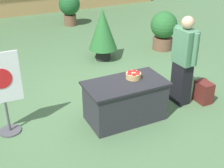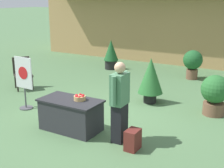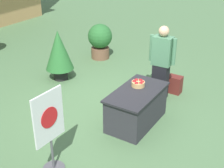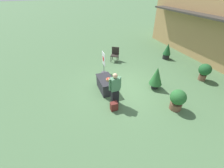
{
  "view_description": "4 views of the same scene",
  "coord_description": "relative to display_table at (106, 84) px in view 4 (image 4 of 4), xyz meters",
  "views": [
    {
      "loc": [
        -2.44,
        -4.9,
        3.13
      ],
      "look_at": [
        -0.24,
        -0.4,
        0.53
      ],
      "focal_mm": 50.0,
      "sensor_mm": 36.0,
      "label": 1
    },
    {
      "loc": [
        3.99,
        -6.01,
        2.96
      ],
      "look_at": [
        0.39,
        0.12,
        0.95
      ],
      "focal_mm": 50.0,
      "sensor_mm": 36.0,
      "label": 2
    },
    {
      "loc": [
        -4.94,
        -3.2,
        3.52
      ],
      "look_at": [
        0.24,
        0.05,
        0.49
      ],
      "focal_mm": 50.0,
      "sensor_mm": 36.0,
      "label": 3
    },
    {
      "loc": [
        6.35,
        -2.81,
        4.98
      ],
      "look_at": [
        0.43,
        -0.64,
        0.73
      ],
      "focal_mm": 24.0,
      "sensor_mm": 36.0,
      "label": 4
    }
  ],
  "objects": [
    {
      "name": "potted_plant_far_left",
      "position": [
        -2.36,
        5.78,
        0.29
      ],
      "size": [
        0.6,
        0.6,
        1.22
      ],
      "color": "black",
      "rests_on": "ground_plane"
    },
    {
      "name": "person_visitor",
      "position": [
        1.24,
        0.05,
        0.51
      ],
      "size": [
        0.28,
        0.61,
        1.71
      ],
      "rotation": [
        0.0,
        0.0,
        -3.1
      ],
      "color": "black",
      "rests_on": "ground_plane"
    },
    {
      "name": "apple_basket",
      "position": [
        0.2,
        0.08,
        0.42
      ],
      "size": [
        0.26,
        0.26,
        0.13
      ],
      "color": "tan",
      "rests_on": "display_table"
    },
    {
      "name": "potted_plant_far_right",
      "position": [
        1.04,
        5.89,
        0.27
      ],
      "size": [
        0.71,
        0.71,
        1.07
      ],
      "color": "brown",
      "rests_on": "ground_plane"
    },
    {
      "name": "ground_plane",
      "position": [
        0.17,
        0.78,
        -0.36
      ],
      "size": [
        120.0,
        120.0,
        0.0
      ],
      "primitive_type": "plane",
      "color": "#4C7047"
    },
    {
      "name": "potted_plant_near_right",
      "position": [
        2.58,
        2.62,
        0.22
      ],
      "size": [
        0.72,
        0.72,
        1.05
      ],
      "color": "brown",
      "rests_on": "ground_plane"
    },
    {
      "name": "patio_chair",
      "position": [
        -3.43,
        1.86,
        0.21
      ],
      "size": [
        0.76,
        0.76,
        1.03
      ],
      "rotation": [
        0.0,
        0.0,
        5.69
      ],
      "color": "#28231E",
      "rests_on": "ground_plane"
    },
    {
      "name": "backpack",
      "position": [
        1.65,
        -0.15,
        -0.15
      ],
      "size": [
        0.24,
        0.34,
        0.42
      ],
      "color": "maroon",
      "rests_on": "ground_plane"
    },
    {
      "name": "display_table",
      "position": [
        0.0,
        0.0,
        0.0
      ],
      "size": [
        1.41,
        0.77,
        0.72
      ],
      "color": "#2D2D33",
      "rests_on": "ground_plane"
    },
    {
      "name": "poster_board",
      "position": [
        -1.93,
        0.49,
        0.42
      ],
      "size": [
        0.6,
        0.36,
        1.42
      ],
      "rotation": [
        0.0,
        0.0,
        -1.61
      ],
      "color": "#4C4C51",
      "rests_on": "ground_plane"
    },
    {
      "name": "potted_plant_near_left",
      "position": [
        0.79,
        2.65,
        0.39
      ],
      "size": [
        0.72,
        0.72,
        1.31
      ],
      "color": "black",
      "rests_on": "ground_plane"
    }
  ]
}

